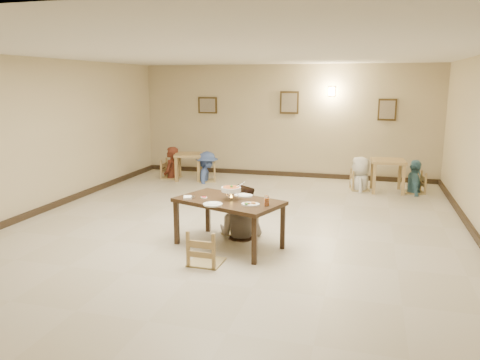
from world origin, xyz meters
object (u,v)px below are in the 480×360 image
(bg_chair_lr, at_px, (207,164))
(bg_table_right, at_px, (388,166))
(drink_glass, at_px, (267,201))
(bg_diner_d, at_px, (416,160))
(bg_table_left, at_px, (189,159))
(bg_diner_b, at_px, (207,152))
(bg_chair_rl, at_px, (360,171))
(bg_chair_ll, at_px, (171,160))
(curry_warmer, at_px, (231,189))
(main_table, at_px, (229,205))
(bg_diner_a, at_px, (171,147))
(main_diner, at_px, (241,184))
(bg_diner_c, at_px, (361,157))
(chair_near, at_px, (206,230))
(chair_far, at_px, (241,205))
(bg_chair_rr, at_px, (415,173))

(bg_chair_lr, bearing_deg, bg_table_right, 69.88)
(drink_glass, distance_m, bg_diner_d, 5.44)
(bg_table_left, height_order, bg_diner_b, bg_diner_b)
(bg_diner_b, bearing_deg, bg_table_right, -104.83)
(bg_chair_rl, xyz_separation_m, bg_diner_d, (1.23, 0.03, 0.32))
(bg_chair_ll, bearing_deg, curry_warmer, -149.34)
(main_table, bearing_deg, bg_diner_a, 142.93)
(bg_chair_rl, bearing_deg, main_diner, 144.10)
(bg_table_right, relative_size, bg_diner_c, 0.51)
(bg_chair_lr, height_order, bg_diner_b, bg_diner_b)
(chair_near, bearing_deg, bg_chair_rl, -109.03)
(chair_far, distance_m, bg_diner_a, 5.06)
(bg_diner_a, xyz_separation_m, bg_diner_b, (1.05, -0.11, -0.07))
(bg_chair_lr, height_order, bg_diner_d, bg_diner_d)
(main_table, bearing_deg, main_diner, 104.25)
(bg_diner_a, distance_m, bg_diner_b, 1.06)
(bg_chair_rl, distance_m, bg_diner_b, 3.88)
(curry_warmer, xyz_separation_m, bg_chair_rr, (3.08, 4.62, -0.45))
(chair_near, distance_m, bg_chair_rl, 5.74)
(drink_glass, distance_m, bg_diner_a, 6.12)
(main_table, bearing_deg, drink_glass, 2.89)
(bg_chair_ll, bearing_deg, bg_diner_d, -93.06)
(curry_warmer, distance_m, bg_chair_rr, 5.57)
(bg_table_left, bearing_deg, drink_glass, -57.01)
(bg_chair_rr, bearing_deg, bg_chair_rl, -98.73)
(chair_near, height_order, bg_chair_lr, chair_near)
(chair_near, bearing_deg, bg_table_right, -114.72)
(chair_far, relative_size, bg_chair_rl, 1.12)
(bg_diner_a, height_order, bg_diner_b, bg_diner_a)
(bg_chair_ll, xyz_separation_m, bg_chair_lr, (1.05, -0.11, -0.03))
(drink_glass, distance_m, bg_chair_ll, 6.12)
(drink_glass, bearing_deg, bg_table_left, 122.99)
(bg_chair_lr, relative_size, bg_diner_d, 0.59)
(bg_table_right, bearing_deg, bg_diner_b, 179.85)
(chair_far, xyz_separation_m, curry_warmer, (0.03, -0.64, 0.41))
(chair_far, bearing_deg, bg_table_right, 75.70)
(curry_warmer, height_order, bg_chair_ll, curry_warmer)
(curry_warmer, height_order, bg_diner_a, bg_diner_a)
(bg_chair_ll, relative_size, bg_diner_c, 0.61)
(bg_table_right, bearing_deg, bg_diner_d, 6.49)
(drink_glass, bearing_deg, bg_chair_rl, 75.47)
(drink_glass, bearing_deg, bg_diner_a, 126.90)
(chair_near, bearing_deg, main_diner, -95.78)
(bg_diner_d, bearing_deg, chair_far, 137.76)
(bg_chair_ll, bearing_deg, bg_chair_rl, -93.51)
(bg_diner_c, bearing_deg, bg_chair_rl, 0.00)
(chair_near, bearing_deg, main_table, -96.67)
(drink_glass, distance_m, bg_diner_c, 4.97)
(main_table, xyz_separation_m, chair_far, (0.01, 0.66, -0.17))
(bg_table_left, bearing_deg, bg_chair_rr, -0.02)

